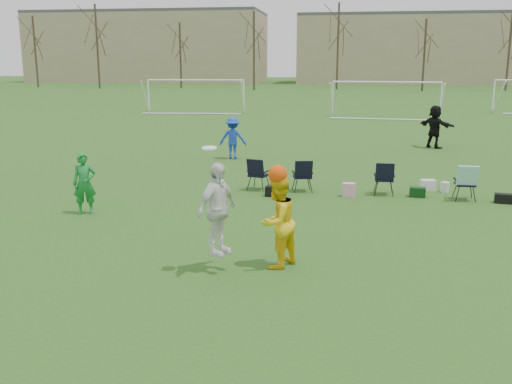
% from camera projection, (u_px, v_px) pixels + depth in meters
% --- Properties ---
extents(ground, '(260.00, 260.00, 0.00)m').
position_uv_depth(ground, '(262.00, 300.00, 9.30)').
color(ground, '#2D551A').
rests_on(ground, ground).
extents(fielder_green_near, '(0.67, 0.56, 1.57)m').
position_uv_depth(fielder_green_near, '(85.00, 184.00, 14.41)').
color(fielder_green_near, '#167E31').
rests_on(fielder_green_near, ground).
extents(fielder_blue, '(1.09, 0.66, 1.66)m').
position_uv_depth(fielder_blue, '(233.00, 138.00, 22.57)').
color(fielder_blue, blue).
rests_on(fielder_blue, ground).
extents(fielder_black, '(1.65, 1.64, 1.90)m').
position_uv_depth(fielder_black, '(435.00, 127.00, 25.39)').
color(fielder_black, black).
rests_on(fielder_black, ground).
extents(center_contest, '(1.97, 1.48, 2.34)m').
position_uv_depth(center_contest, '(253.00, 216.00, 10.52)').
color(center_contest, white).
rests_on(center_contest, ground).
extents(sideline_setup, '(9.01, 1.88, 1.80)m').
position_uv_depth(sideline_setup, '(416.00, 178.00, 16.28)').
color(sideline_setup, '#103D1A').
rests_on(sideline_setup, ground).
extents(goal_left, '(7.39, 0.76, 2.46)m').
position_uv_depth(goal_left, '(196.00, 86.00, 43.11)').
color(goal_left, white).
rests_on(goal_left, ground).
extents(goal_mid, '(7.40, 0.63, 2.46)m').
position_uv_depth(goal_mid, '(386.00, 89.00, 39.09)').
color(goal_mid, white).
rests_on(goal_mid, ground).
extents(tree_line, '(110.28, 3.28, 11.40)m').
position_uv_depth(tree_line, '(339.00, 51.00, 75.38)').
color(tree_line, '#382B21').
rests_on(tree_line, ground).
extents(building_row, '(126.00, 16.00, 13.00)m').
position_uv_depth(building_row, '(379.00, 48.00, 99.39)').
color(building_row, tan).
rests_on(building_row, ground).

